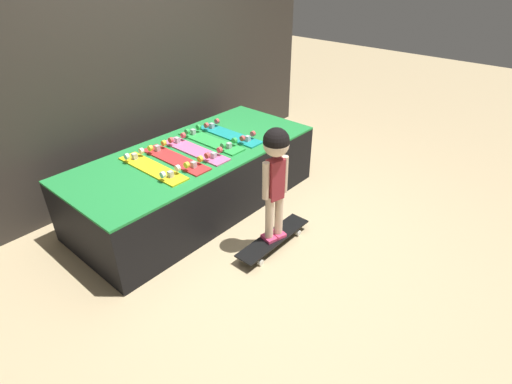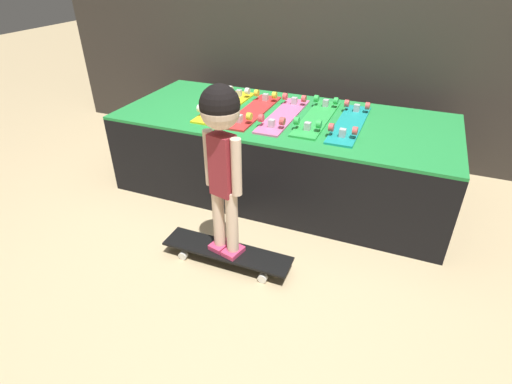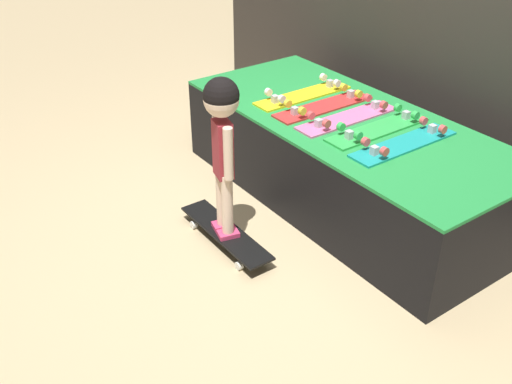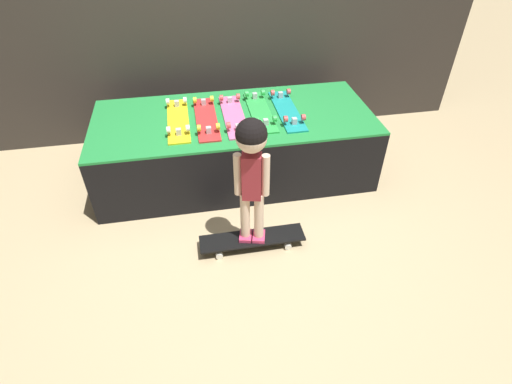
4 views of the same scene
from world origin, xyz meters
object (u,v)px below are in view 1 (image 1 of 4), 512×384
skateboard_red_on_rack (175,158)px  skateboard_pink_on_rack (195,150)px  skateboard_on_floor (273,239)px  child (276,165)px  skateboard_teal_on_rack (229,134)px  skateboard_yellow_on_rack (152,167)px  skateboard_green_on_rack (211,141)px

skateboard_red_on_rack → skateboard_pink_on_rack: same height
skateboard_on_floor → child: (0.00, 0.00, 0.71)m
skateboard_teal_on_rack → child: child is taller
skateboard_red_on_rack → skateboard_teal_on_rack: bearing=1.5°
skateboard_yellow_on_rack → skateboard_green_on_rack: bearing=2.2°
skateboard_green_on_rack → skateboard_teal_on_rack: size_ratio=1.00×
skateboard_green_on_rack → child: 1.04m
skateboard_yellow_on_rack → child: bearing=-64.6°
skateboard_yellow_on_rack → skateboard_teal_on_rack: (0.94, 0.00, 0.00)m
skateboard_green_on_rack → skateboard_teal_on_rack: bearing=-5.8°
skateboard_pink_on_rack → child: 0.97m
skateboard_red_on_rack → skateboard_pink_on_rack: (0.23, 0.00, 0.00)m
skateboard_yellow_on_rack → skateboard_red_on_rack: (0.23, -0.02, 0.00)m
skateboard_pink_on_rack → skateboard_teal_on_rack: bearing=2.1°
skateboard_green_on_rack → skateboard_on_floor: (-0.25, -0.99, -0.54)m
skateboard_red_on_rack → skateboard_yellow_on_rack: bearing=176.3°
skateboard_red_on_rack → skateboard_teal_on_rack: (0.70, 0.02, 0.00)m
skateboard_pink_on_rack → child: (-0.01, -0.95, 0.17)m
skateboard_yellow_on_rack → child: 1.08m
skateboard_green_on_rack → skateboard_yellow_on_rack: bearing=-177.8°
skateboard_red_on_rack → child: (0.22, -0.95, 0.17)m
skateboard_red_on_rack → skateboard_green_on_rack: (0.47, 0.04, 0.00)m
skateboard_red_on_rack → skateboard_on_floor: size_ratio=0.96×
skateboard_yellow_on_rack → child: size_ratio=0.76×
skateboard_red_on_rack → skateboard_teal_on_rack: same height
skateboard_teal_on_rack → child: (-0.48, -0.97, 0.17)m
skateboard_yellow_on_rack → skateboard_teal_on_rack: size_ratio=1.00×
skateboard_red_on_rack → skateboard_pink_on_rack: bearing=0.3°
skateboard_green_on_rack → skateboard_on_floor: size_ratio=0.96×
skateboard_teal_on_rack → skateboard_on_floor: bearing=-116.4°
skateboard_pink_on_rack → skateboard_yellow_on_rack: bearing=178.3°
skateboard_red_on_rack → skateboard_green_on_rack: same height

